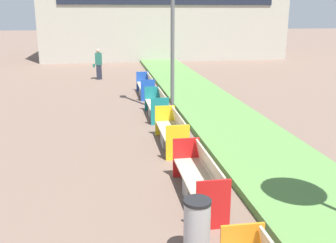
{
  "coord_description": "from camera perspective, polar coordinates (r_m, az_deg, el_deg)",
  "views": [
    {
      "loc": [
        -0.85,
        0.1,
        3.71
      ],
      "look_at": [
        0.9,
        11.15,
        0.6
      ],
      "focal_mm": 42.0,
      "sensor_mm": 36.0,
      "label": 1
    }
  ],
  "objects": [
    {
      "name": "bench_teal_frame",
      "position": [
        14.37,
        -1.61,
        2.09
      ],
      "size": [
        0.65,
        2.14,
        0.94
      ],
      "color": "gray",
      "rests_on": "ground"
    },
    {
      "name": "building_backdrop",
      "position": [
        34.49,
        -0.96,
        16.73
      ],
      "size": [
        19.46,
        7.43,
        8.85
      ],
      "color": "#B2AD9E",
      "rests_on": "ground"
    },
    {
      "name": "litter_bin",
      "position": [
        6.31,
        4.21,
        -15.22
      ],
      "size": [
        0.43,
        0.43,
        0.97
      ],
      "color": "#9EA0A5",
      "rests_on": "ground"
    },
    {
      "name": "planter_grass_strip",
      "position": [
        13.08,
        9.41,
        -0.74
      ],
      "size": [
        2.8,
        120.0,
        0.18
      ],
      "color": "#568442",
      "rests_on": "ground"
    },
    {
      "name": "pedestrian_walking",
      "position": [
        22.92,
        -10.04,
        8.23
      ],
      "size": [
        0.53,
        0.24,
        1.74
      ],
      "color": "#232633",
      "rests_on": "ground"
    },
    {
      "name": "bench_yellow_frame",
      "position": [
        11.2,
        0.6,
        -1.79
      ],
      "size": [
        0.65,
        2.24,
        0.94
      ],
      "color": "gray",
      "rests_on": "ground"
    },
    {
      "name": "bench_red_frame",
      "position": [
        8.12,
        4.61,
        -8.75
      ],
      "size": [
        0.65,
        2.4,
        0.94
      ],
      "color": "gray",
      "rests_on": "ground"
    },
    {
      "name": "bench_blue_frame",
      "position": [
        18.16,
        -3.2,
        4.95
      ],
      "size": [
        0.65,
        2.4,
        0.94
      ],
      "color": "gray",
      "rests_on": "ground"
    }
  ]
}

